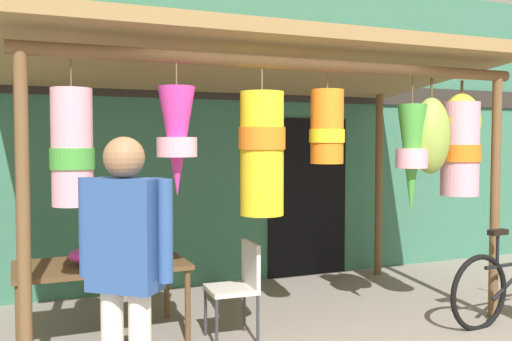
% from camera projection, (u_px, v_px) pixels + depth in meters
% --- Properties ---
extents(shop_facade, '(11.25, 0.29, 3.75)m').
position_uv_depth(shop_facade, '(205.00, 128.00, 6.87)').
color(shop_facade, '#387056').
rests_on(shop_facade, ground_plane).
extents(market_stall_canopy, '(4.73, 2.42, 2.64)m').
position_uv_depth(market_stall_canopy, '(281.00, 92.00, 5.34)').
color(market_stall_canopy, brown).
rests_on(market_stall_canopy, ground_plane).
extents(display_table, '(1.43, 0.82, 0.66)m').
position_uv_depth(display_table, '(101.00, 270.00, 4.95)').
color(display_table, brown).
rests_on(display_table, ground_plane).
extents(flower_heap_on_table, '(0.68, 0.48, 0.17)m').
position_uv_depth(flower_heap_on_table, '(112.00, 254.00, 4.91)').
color(flower_heap_on_table, '#D13399').
rests_on(flower_heap_on_table, display_table).
extents(folding_chair, '(0.42, 0.42, 0.84)m').
position_uv_depth(folding_chair, '(239.00, 281.00, 4.95)').
color(folding_chair, beige).
rests_on(folding_chair, ground_plane).
extents(vendor_in_orange, '(0.47, 0.43, 1.74)m').
position_uv_depth(vendor_in_orange, '(125.00, 260.00, 3.28)').
color(vendor_in_orange, silver).
rests_on(vendor_in_orange, ground_plane).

